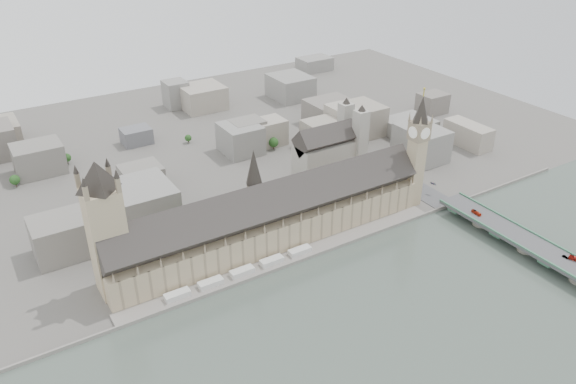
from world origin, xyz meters
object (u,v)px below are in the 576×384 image
palace_of_westminster (271,218)px  victoria_tower (105,223)px  red_bus_north (476,213)px  car_silver (565,257)px  elizabeth_tower (418,144)px  westminster_bridge (518,241)px  car_approach (433,184)px  westminster_abbey (330,150)px

palace_of_westminster → victoria_tower: size_ratio=2.65×
red_bus_north → car_silver: bearing=-81.2°
red_bus_north → car_silver: (7.12, -77.55, -0.62)m
elizabeth_tower → westminster_bridge: (24.00, -95.50, -52.96)m
palace_of_westminster → car_approach: (166.41, -9.50, -11.69)m
elizabeth_tower → westminster_bridge: elizabeth_tower is taller
car_approach → red_bus_north: bearing=-116.9°
victoria_tower → westminster_bridge: size_ratio=0.31×
elizabeth_tower → palace_of_westminster: bearing=175.2°
palace_of_westminster → westminster_bridge: size_ratio=0.82×
car_silver → elizabeth_tower: bearing=102.7°
car_silver → westminster_bridge: bearing=96.5°
elizabeth_tower → car_approach: elizabeth_tower is taller
westminster_bridge → westminster_abbey: bearing=105.6°
palace_of_westminster → car_approach: bearing=-3.3°
palace_of_westminster → car_silver: size_ratio=61.57×
victoria_tower → car_silver: victoria_tower is taller
palace_of_westminster → elizabeth_tower: 142.94m
car_approach → elizabeth_tower: bearing=165.3°
victoria_tower → westminster_bridge: (284.00, -113.50, -50.08)m
red_bus_north → car_approach: 57.84m
red_bus_north → palace_of_westminster: bearing=160.7°
palace_of_westminster → victoria_tower: (-122.00, 6.30, 32.50)m
victoria_tower → westminster_abbey: victoria_tower is taller
elizabeth_tower → westminster_abbey: elizabeth_tower is taller
elizabeth_tower → westminster_abbey: bearing=107.3°
victoria_tower → car_silver: bearing=-27.6°
palace_of_westminster → red_bus_north: bearing=-22.9°
elizabeth_tower → victoria_tower: bearing=176.0°
red_bus_north → car_silver: size_ratio=2.21×
westminster_bridge → car_silver: size_ratio=75.51×
westminster_abbey → car_approach: (55.48, -84.80, -14.07)m
car_approach → palace_of_westminster: bearing=157.6°
palace_of_westminster → westminster_abbey: bearing=34.2°
westminster_abbey → car_silver: 226.81m
elizabeth_tower → car_silver: 143.46m
westminster_bridge → car_approach: (4.41, 97.70, 5.89)m
palace_of_westminster → westminster_bridge: palace_of_westminster is taller
elizabeth_tower → westminster_abbey: size_ratio=1.58×
elizabeth_tower → westminster_bridge: size_ratio=0.33×
elizabeth_tower → car_silver: elizabeth_tower is taller
car_approach → car_silver: bearing=-109.4°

